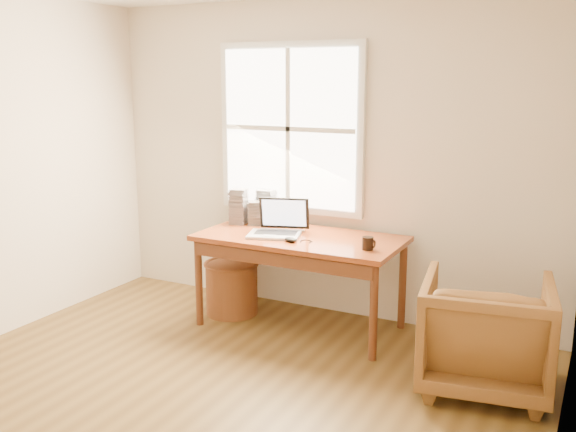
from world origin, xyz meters
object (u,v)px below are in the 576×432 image
laptop (274,216)px  cd_stack_a (267,206)px  armchair (485,334)px  desk (300,238)px  wicker_stool (232,288)px  coffee_mug (368,243)px

laptop → cd_stack_a: 0.52m
armchair → cd_stack_a: 2.19m
desk → armchair: bearing=-15.1°
armchair → wicker_stool: 2.20m
desk → armchair: (1.52, -0.41, -0.36)m
wicker_stool → cd_stack_a: cd_stack_a is taller
wicker_stool → laptop: laptop is taller
coffee_mug → laptop: bearing=-168.3°
wicker_stool → laptop: (0.46, -0.10, 0.70)m
armchair → desk: bearing=-24.0°
laptop → cd_stack_a: bearing=107.5°
desk → cd_stack_a: 0.60m
armchair → cd_stack_a: bearing=-29.1°
laptop → coffee_mug: laptop is taller
laptop → coffee_mug: size_ratio=4.94×
laptop → cd_stack_a: laptop is taller
armchair → cd_stack_a: size_ratio=2.93×
wicker_stool → laptop: 0.84m
cd_stack_a → laptop: bearing=-54.8°
laptop → desk: bearing=10.9°
wicker_stool → cd_stack_a: bearing=63.3°
desk → coffee_mug: bearing=-13.1°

